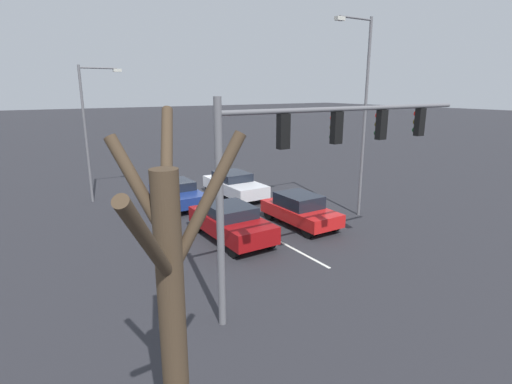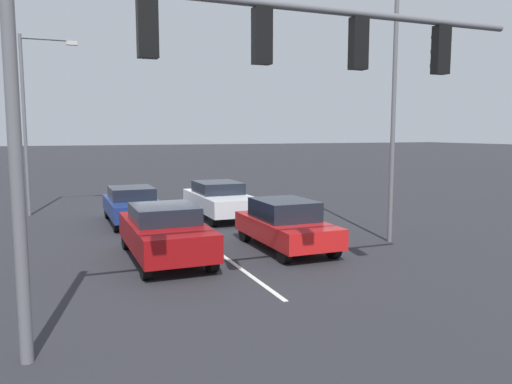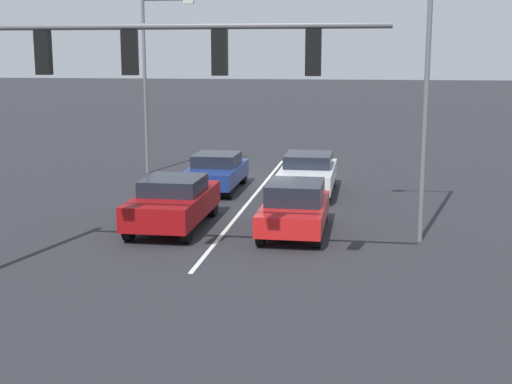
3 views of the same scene
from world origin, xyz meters
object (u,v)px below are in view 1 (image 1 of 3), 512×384
Objects in this scene: bare_tree_near at (173,309)px; car_red_leftlane_front at (300,209)px; car_maroon_midlane_front at (231,222)px; car_silver_leftlane_second at (234,184)px; traffic_signal_gantry at (320,147)px; car_navy_midlane_second at (177,193)px; street_lamp_left_shoulder at (362,108)px; street_lamp_right_shoulder at (90,124)px.

car_red_leftlane_front is at bearing -136.99° from bare_tree_near.
car_maroon_midlane_front reaches higher than car_silver_leftlane_second.
traffic_signal_gantry is at bearing 90.59° from car_maroon_midlane_front.
car_red_leftlane_front reaches higher than car_navy_midlane_second.
car_silver_leftlane_second is at bearing -88.75° from car_red_leftlane_front.
traffic_signal_gantry is at bearing 55.79° from car_red_leftlane_front.
traffic_signal_gantry is 1.00× the size of street_lamp_left_shoulder.
street_lamp_right_shoulder is 0.79× the size of street_lamp_left_shoulder.
traffic_signal_gantry is at bearing 35.37° from street_lamp_left_shoulder.
car_navy_midlane_second is at bearing 135.89° from street_lamp_right_shoulder.
car_maroon_midlane_front is at bearing -1.53° from car_red_leftlane_front.
traffic_signal_gantry reaches higher than car_silver_leftlane_second.
car_red_leftlane_front is 7.52m from traffic_signal_gantry.
car_navy_midlane_second is at bearing -90.00° from car_maroon_midlane_front.
car_red_leftlane_front is 13.44m from bare_tree_near.
car_silver_leftlane_second is 0.62× the size of street_lamp_right_shoulder.
street_lamp_left_shoulder is at bearing 173.53° from car_red_leftlane_front.
bare_tree_near is (9.67, 9.02, 2.39)m from car_red_leftlane_front.
traffic_signal_gantry is at bearing 90.27° from car_navy_midlane_second.
street_lamp_right_shoulder is (7.09, -3.56, 3.64)m from car_silver_leftlane_second.
bare_tree_near is (6.00, 15.21, 2.42)m from car_navy_midlane_second.
car_navy_midlane_second is 10.69m from street_lamp_left_shoulder.
street_lamp_left_shoulder reaches higher than traffic_signal_gantry.
car_red_leftlane_front is 12.58m from street_lamp_right_shoulder.
traffic_signal_gantry is at bearing 103.57° from street_lamp_right_shoulder.
car_silver_leftlane_second is 0.49× the size of traffic_signal_gantry.
car_red_leftlane_front is at bearing 178.47° from car_maroon_midlane_front.
car_navy_midlane_second is at bearing -1.94° from car_silver_leftlane_second.
street_lamp_left_shoulder reaches higher than car_silver_leftlane_second.
traffic_signal_gantry is (-0.06, 5.42, 3.86)m from car_maroon_midlane_front.
street_lamp_right_shoulder is 18.85m from bare_tree_near.
car_maroon_midlane_front reaches higher than car_navy_midlane_second.
street_lamp_right_shoulder reaches higher than car_navy_midlane_second.
traffic_signal_gantry is 1.58× the size of bare_tree_near.
car_maroon_midlane_front is 6.65m from traffic_signal_gantry.
street_lamp_left_shoulder is 1.57× the size of bare_tree_near.
car_red_leftlane_front is 0.55× the size of street_lamp_right_shoulder.
traffic_signal_gantry is (3.62, 5.32, 3.89)m from car_red_leftlane_front.
car_red_leftlane_front is at bearing 91.25° from car_silver_leftlane_second.
street_lamp_right_shoulder is at bearing -69.55° from car_maroon_midlane_front.
car_navy_midlane_second is 0.45× the size of traffic_signal_gantry.
car_red_leftlane_front is 0.88× the size of car_silver_leftlane_second.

